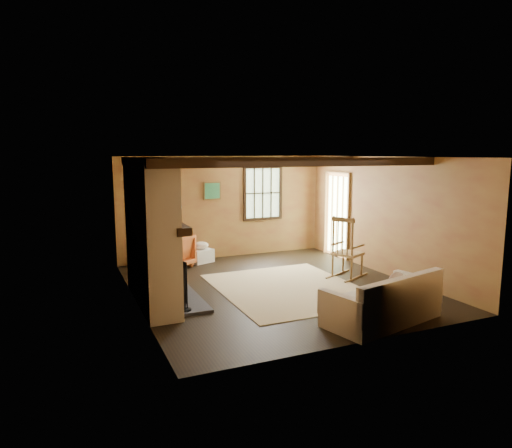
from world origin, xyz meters
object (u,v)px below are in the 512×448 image
sofa (385,305)px  armchair (170,251)px  fireplace (152,237)px  rocking_chair (346,252)px  laundry_basket (201,256)px

sofa → armchair: size_ratio=2.42×
fireplace → sofa: bearing=-37.7°
fireplace → armchair: size_ratio=2.92×
fireplace → sofa: 3.81m
rocking_chair → armchair: rocking_chair is taller
rocking_chair → sofa: rocking_chair is taller
fireplace → laundry_basket: size_ratio=4.80×
sofa → laundry_basket: 4.89m
rocking_chair → sofa: (-0.91, -2.30, -0.26)m
fireplace → rocking_chair: 3.89m
rocking_chair → armchair: (-3.07, 2.13, -0.15)m
rocking_chair → armchair: 3.74m
laundry_basket → armchair: (-0.76, -0.25, 0.22)m
sofa → laundry_basket: bearing=93.6°
sofa → laundry_basket: sofa is taller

